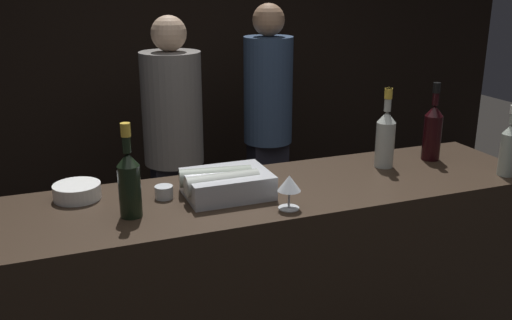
# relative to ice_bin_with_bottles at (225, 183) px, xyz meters

# --- Properties ---
(wall_back_chalkboard) EXTENTS (6.40, 0.06, 2.80)m
(wall_back_chalkboard) POSITION_rel_ice_bin_with_bottles_xyz_m (0.14, 2.34, 0.32)
(wall_back_chalkboard) COLOR black
(wall_back_chalkboard) RESTS_ON ground_plane
(bar_counter) EXTENTS (2.41, 0.60, 1.03)m
(bar_counter) POSITION_rel_ice_bin_with_bottles_xyz_m (0.14, -0.00, -0.57)
(bar_counter) COLOR #2D2116
(bar_counter) RESTS_ON ground_plane
(ice_bin_with_bottles) EXTENTS (0.34, 0.25, 0.11)m
(ice_bin_with_bottles) POSITION_rel_ice_bin_with_bottles_xyz_m (0.00, 0.00, 0.00)
(ice_bin_with_bottles) COLOR #B7BABF
(ice_bin_with_bottles) RESTS_ON bar_counter
(bowl_white) EXTENTS (0.18, 0.18, 0.06)m
(bowl_white) POSITION_rel_ice_bin_with_bottles_xyz_m (-0.54, 0.17, -0.02)
(bowl_white) COLOR white
(bowl_white) RESTS_ON bar_counter
(wine_glass) EXTENTS (0.09, 0.09, 0.13)m
(wine_glass) POSITION_rel_ice_bin_with_bottles_xyz_m (0.18, -0.21, 0.04)
(wine_glass) COLOR silver
(wine_glass) RESTS_ON bar_counter
(candle_votive) EXTENTS (0.07, 0.07, 0.05)m
(candle_votive) POSITION_rel_ice_bin_with_bottles_xyz_m (-0.23, 0.06, -0.03)
(candle_votive) COLOR silver
(candle_votive) RESTS_ON bar_counter
(champagne_bottle) EXTENTS (0.08, 0.08, 0.34)m
(champagne_bottle) POSITION_rel_ice_bin_with_bottles_xyz_m (-0.37, -0.07, 0.08)
(champagne_bottle) COLOR black
(champagne_bottle) RESTS_ON bar_counter
(white_wine_bottle) EXTENTS (0.07, 0.07, 0.30)m
(white_wine_bottle) POSITION_rel_ice_bin_with_bottles_xyz_m (1.20, -0.20, 0.07)
(white_wine_bottle) COLOR #9EA899
(white_wine_bottle) RESTS_ON bar_counter
(red_wine_bottle_black_foil) EXTENTS (0.08, 0.08, 0.36)m
(red_wine_bottle_black_foil) POSITION_rel_ice_bin_with_bottles_xyz_m (1.03, 0.10, 0.09)
(red_wine_bottle_black_foil) COLOR black
(red_wine_bottle_black_foil) RESTS_ON bar_counter
(rose_wine_bottle) EXTENTS (0.08, 0.08, 0.35)m
(rose_wine_bottle) POSITION_rel_ice_bin_with_bottles_xyz_m (0.77, 0.09, 0.09)
(rose_wine_bottle) COLOR #B2B7AD
(rose_wine_bottle) RESTS_ON bar_counter
(person_in_hoodie) EXTENTS (0.37, 0.37, 1.63)m
(person_in_hoodie) POSITION_rel_ice_bin_with_bottles_xyz_m (0.11, 1.37, -0.18)
(person_in_hoodie) COLOR black
(person_in_hoodie) RESTS_ON ground_plane
(person_blond_tee) EXTENTS (0.33, 0.33, 1.68)m
(person_blond_tee) POSITION_rel_ice_bin_with_bottles_xyz_m (0.79, 1.50, -0.14)
(person_blond_tee) COLOR black
(person_blond_tee) RESTS_ON ground_plane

